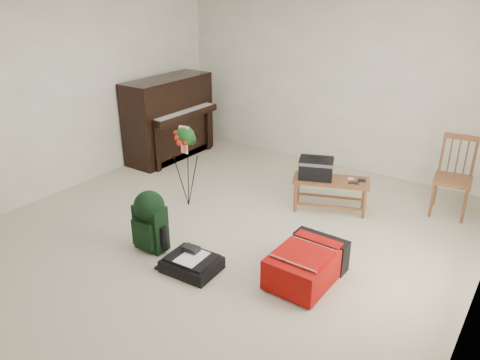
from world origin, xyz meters
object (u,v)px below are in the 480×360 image
Objects in this scene: black_duffel at (192,263)px; dining_chair at (454,177)px; bench at (322,170)px; red_suitcase at (309,262)px; flower_stand at (187,167)px; piano at (170,120)px; green_backpack at (150,218)px.

dining_chair is at bearing 53.79° from black_duffel.
bench is 2.05m from black_duffel.
bench is 1.02× the size of dining_chair.
red_suitcase is 2.06m from flower_stand.
red_suitcase is at bearing -27.63° from piano.
black_duffel is at bearing -52.44° from flower_stand.
black_duffel is at bearing -7.18° from green_backpack.
bench is 1.64m from flower_stand.
green_backpack is (-2.37, -2.64, -0.10)m from dining_chair.
green_backpack reaches higher than red_suitcase.
bench is at bearing 28.50° from flower_stand.
red_suitcase is at bearing -89.98° from bench.
bench reaches higher than red_suitcase.
black_duffel is 0.67m from green_backpack.
flower_stand is at bearing 165.66° from red_suitcase.
dining_chair is at bearing 26.64° from flower_stand.
green_backpack is at bearing -162.60° from red_suitcase.
piano is at bearing 151.61° from bench.
flower_stand reaches higher than red_suitcase.
piano is 1.55× the size of bench.
bench is 1.55m from dining_chair.
red_suitcase is at bearing 25.22° from black_duffel.
dining_chair is 1.22× the size of red_suitcase.
piano is 2.80× the size of black_duffel.
green_backpack is at bearing 170.33° from black_duffel.
piano reaches higher than bench.
red_suitcase is (3.33, -1.74, -0.42)m from piano.
piano is at bearing 127.46° from green_backpack.
dining_chair is at bearing 6.06° from piano.
dining_chair is at bearing 71.56° from red_suitcase.
green_backpack is 1.08m from flower_stand.
flower_stand is (-1.38, -0.89, 0.03)m from bench.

